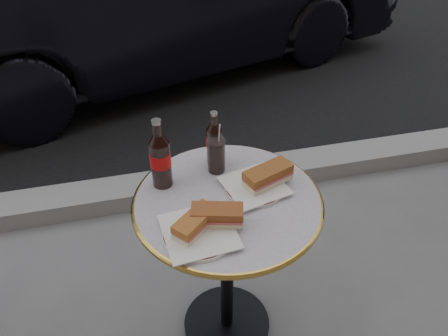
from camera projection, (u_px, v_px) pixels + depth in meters
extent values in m
plane|color=slate|center=(227.00, 325.00, 1.87)|extent=(80.00, 80.00, 0.00)
cube|color=gray|center=(190.00, 184.00, 2.52)|extent=(40.00, 0.20, 0.12)
cylinder|color=white|center=(199.00, 233.00, 1.28)|extent=(0.24, 0.24, 0.01)
cylinder|color=white|center=(254.00, 187.00, 1.45)|extent=(0.21, 0.21, 0.01)
cube|color=#AA5E2B|center=(195.00, 223.00, 1.27)|extent=(0.15, 0.15, 0.05)
cube|color=brown|center=(217.00, 216.00, 1.30)|extent=(0.17, 0.11, 0.05)
cube|color=brown|center=(268.00, 176.00, 1.44)|extent=(0.18, 0.13, 0.06)
cylinder|color=black|center=(216.00, 155.00, 1.49)|extent=(0.08, 0.08, 0.13)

